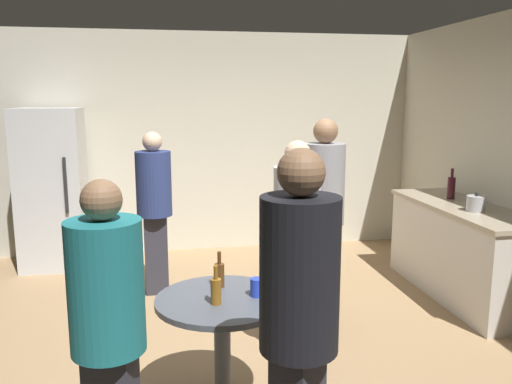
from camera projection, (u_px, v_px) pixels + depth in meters
name	position (u px, v px, depth m)	size (l,w,h in m)	color
ground_plane	(236.00, 344.00, 4.21)	(5.20, 5.20, 0.10)	#9E7C56
wall_back	(207.00, 143.00, 6.50)	(5.32, 0.06, 2.70)	beige
refrigerator	(52.00, 189.00, 5.87)	(0.70, 0.68, 1.80)	silver
kitchen_counter	(462.00, 251.00, 5.03)	(0.64, 1.88, 0.90)	beige
kettle	(476.00, 204.00, 4.69)	(0.24, 0.17, 0.18)	#B2B2B7
wine_bottle_on_counter	(451.00, 187.00, 5.26)	(0.08, 0.08, 0.31)	#3F141E
foreground_table	(222.00, 314.00, 3.13)	(0.80, 0.80, 0.73)	#4C515B
beer_bottle_amber	(216.00, 290.00, 3.00)	(0.06, 0.06, 0.23)	#8C5919
beer_bottle_brown	(219.00, 274.00, 3.27)	(0.06, 0.06, 0.23)	#593314
plastic_cup_blue	(258.00, 287.00, 3.13)	(0.08, 0.08, 0.11)	blue
person_in_black_shirt	(299.00, 314.00, 2.22)	(0.48, 0.48, 1.71)	#2D2D38
person_in_gray_shirt	(324.00, 205.00, 4.37)	(0.47, 0.47, 1.74)	#2D2D38
person_in_white_shirt	(296.00, 232.00, 3.80)	(0.47, 0.47, 1.61)	#2D2D38
person_in_teal_shirt	(108.00, 321.00, 2.36)	(0.42, 0.42, 1.57)	#2D2D38
person_in_navy_shirt	(154.00, 201.00, 5.03)	(0.36, 0.36, 1.60)	#2D2D38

